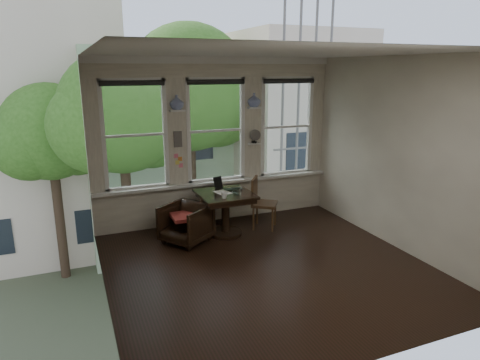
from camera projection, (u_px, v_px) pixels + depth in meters
name	position (u px, v px, depth m)	size (l,w,h in m)	color
ground	(267.00, 267.00, 6.22)	(4.50, 4.50, 0.00)	black
ceiling	(271.00, 52.00, 5.46)	(4.50, 4.50, 0.00)	silver
wall_back	(216.00, 141.00, 7.85)	(4.50, 4.50, 0.00)	silver
wall_front	(380.00, 219.00, 3.82)	(4.50, 4.50, 0.00)	silver
wall_left	(97.00, 183.00, 5.02)	(4.50, 4.50, 0.00)	silver
wall_right	(399.00, 155.00, 6.66)	(4.50, 4.50, 0.00)	silver
window_left	(135.00, 135.00, 7.27)	(1.10, 0.12, 1.90)	white
window_center	(215.00, 131.00, 7.80)	(1.10, 0.12, 1.90)	white
window_right	(286.00, 127.00, 8.33)	(1.10, 0.12, 1.90)	white
shelf_left	(177.00, 110.00, 7.35)	(0.26, 0.16, 0.03)	white
shelf_right	(254.00, 108.00, 7.88)	(0.26, 0.16, 0.03)	white
intercom	(178.00, 139.00, 7.50)	(0.14, 0.06, 0.28)	#59544F
sticky_notes	(178.00, 158.00, 7.59)	(0.16, 0.01, 0.24)	pink
desk_fan	(254.00, 138.00, 8.00)	(0.20, 0.20, 0.24)	#59544F
vase_left	(177.00, 102.00, 7.31)	(0.24, 0.24, 0.25)	white
vase_right	(254.00, 100.00, 7.84)	(0.24, 0.24, 0.25)	white
table	(225.00, 214.00, 7.35)	(0.90, 0.90, 0.75)	black
armchair_left	(186.00, 224.00, 7.04)	(0.69, 0.71, 0.65)	black
cushion_red	(186.00, 216.00, 7.01)	(0.45, 0.45, 0.06)	maroon
side_chair_right	(265.00, 203.00, 7.65)	(0.42, 0.42, 0.92)	#432E17
laptop	(234.00, 190.00, 7.40)	(0.31, 0.20, 0.02)	black
mug	(224.00, 195.00, 6.95)	(0.11, 0.11, 0.10)	white
drinking_glass	(236.00, 192.00, 7.14)	(0.14, 0.14, 0.11)	white
tablet	(218.00, 183.00, 7.48)	(0.16, 0.02, 0.22)	black
papers	(223.00, 192.00, 7.29)	(0.22, 0.30, 0.00)	silver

